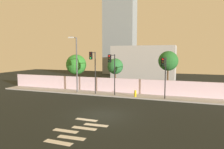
{
  "coord_description": "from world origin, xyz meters",
  "views": [
    {
      "loc": [
        6.33,
        -15.56,
        5.12
      ],
      "look_at": [
        -1.47,
        6.5,
        2.74
      ],
      "focal_mm": 33.09,
      "sensor_mm": 36.0,
      "label": 1
    }
  ],
  "objects_px": {
    "street_lamp_curbside": "(76,60)",
    "roadside_tree_midright": "(168,61)",
    "roadside_tree_leftmost": "(76,65)",
    "traffic_light_right": "(164,69)",
    "roadside_tree_midleft": "(115,66)",
    "traffic_light_center": "(112,66)",
    "fire_hydrant": "(135,93)",
    "traffic_light_left": "(93,64)"
  },
  "relations": [
    {
      "from": "traffic_light_right",
      "to": "roadside_tree_midleft",
      "type": "bearing_deg",
      "value": 150.33
    },
    {
      "from": "street_lamp_curbside",
      "to": "fire_hydrant",
      "type": "bearing_deg",
      "value": -0.33
    },
    {
      "from": "traffic_light_left",
      "to": "roadside_tree_midright",
      "type": "relative_size",
      "value": 0.95
    },
    {
      "from": "roadside_tree_midright",
      "to": "traffic_light_left",
      "type": "bearing_deg",
      "value": -157.66
    },
    {
      "from": "street_lamp_curbside",
      "to": "roadside_tree_leftmost",
      "type": "bearing_deg",
      "value": 119.02
    },
    {
      "from": "traffic_light_left",
      "to": "traffic_light_right",
      "type": "bearing_deg",
      "value": -2.29
    },
    {
      "from": "roadside_tree_midleft",
      "to": "traffic_light_center",
      "type": "bearing_deg",
      "value": -77.36
    },
    {
      "from": "fire_hydrant",
      "to": "roadside_tree_leftmost",
      "type": "relative_size",
      "value": 0.16
    },
    {
      "from": "roadside_tree_midleft",
      "to": "fire_hydrant",
      "type": "bearing_deg",
      "value": -41.44
    },
    {
      "from": "traffic_light_right",
      "to": "roadside_tree_midleft",
      "type": "distance_m",
      "value": 7.71
    },
    {
      "from": "traffic_light_center",
      "to": "street_lamp_curbside",
      "type": "bearing_deg",
      "value": 173.63
    },
    {
      "from": "traffic_light_center",
      "to": "street_lamp_curbside",
      "type": "height_order",
      "value": "street_lamp_curbside"
    },
    {
      "from": "traffic_light_left",
      "to": "roadside_tree_leftmost",
      "type": "relative_size",
      "value": 1.04
    },
    {
      "from": "fire_hydrant",
      "to": "roadside_tree_midleft",
      "type": "distance_m",
      "value": 5.44
    },
    {
      "from": "traffic_light_left",
      "to": "roadside_tree_midleft",
      "type": "bearing_deg",
      "value": 64.59
    },
    {
      "from": "street_lamp_curbside",
      "to": "roadside_tree_midright",
      "type": "distance_m",
      "value": 11.45
    },
    {
      "from": "traffic_light_right",
      "to": "fire_hydrant",
      "type": "bearing_deg",
      "value": 166.96
    },
    {
      "from": "traffic_light_left",
      "to": "roadside_tree_leftmost",
      "type": "height_order",
      "value": "traffic_light_left"
    },
    {
      "from": "street_lamp_curbside",
      "to": "fire_hydrant",
      "type": "xyz_separation_m",
      "value": [
        7.69,
        -0.04,
        -3.72
      ]
    },
    {
      "from": "traffic_light_left",
      "to": "traffic_light_right",
      "type": "relative_size",
      "value": 1.14
    },
    {
      "from": "roadside_tree_leftmost",
      "to": "roadside_tree_midleft",
      "type": "xyz_separation_m",
      "value": [
        5.89,
        0.0,
        -0.14
      ]
    },
    {
      "from": "traffic_light_left",
      "to": "roadside_tree_leftmost",
      "type": "xyz_separation_m",
      "value": [
        -4.24,
        3.48,
        -0.35
      ]
    },
    {
      "from": "traffic_light_center",
      "to": "roadside_tree_midleft",
      "type": "height_order",
      "value": "traffic_light_center"
    },
    {
      "from": "street_lamp_curbside",
      "to": "traffic_light_center",
      "type": "bearing_deg",
      "value": -6.37
    },
    {
      "from": "street_lamp_curbside",
      "to": "roadside_tree_leftmost",
      "type": "distance_m",
      "value": 3.54
    },
    {
      "from": "traffic_light_left",
      "to": "street_lamp_curbside",
      "type": "distance_m",
      "value": 2.63
    },
    {
      "from": "traffic_light_center",
      "to": "traffic_light_left",
      "type": "bearing_deg",
      "value": 177.58
    },
    {
      "from": "roadside_tree_midright",
      "to": "roadside_tree_leftmost",
      "type": "bearing_deg",
      "value": -180.0
    },
    {
      "from": "traffic_light_left",
      "to": "roadside_tree_midleft",
      "type": "height_order",
      "value": "traffic_light_left"
    },
    {
      "from": "street_lamp_curbside",
      "to": "fire_hydrant",
      "type": "height_order",
      "value": "street_lamp_curbside"
    },
    {
      "from": "traffic_light_right",
      "to": "street_lamp_curbside",
      "type": "relative_size",
      "value": 0.65
    },
    {
      "from": "traffic_light_right",
      "to": "roadside_tree_midright",
      "type": "distance_m",
      "value": 3.88
    },
    {
      "from": "roadside_tree_leftmost",
      "to": "roadside_tree_midright",
      "type": "xyz_separation_m",
      "value": [
        12.72,
        0.0,
        0.66
      ]
    },
    {
      "from": "traffic_light_right",
      "to": "fire_hydrant",
      "type": "xyz_separation_m",
      "value": [
        -3.22,
        0.75,
        -2.94
      ]
    },
    {
      "from": "traffic_light_left",
      "to": "roadside_tree_midright",
      "type": "xyz_separation_m",
      "value": [
        8.48,
        3.48,
        0.31
      ]
    },
    {
      "from": "street_lamp_curbside",
      "to": "roadside_tree_midright",
      "type": "height_order",
      "value": "street_lamp_curbside"
    },
    {
      "from": "street_lamp_curbside",
      "to": "roadside_tree_midright",
      "type": "relative_size",
      "value": 1.29
    },
    {
      "from": "roadside_tree_midleft",
      "to": "street_lamp_curbside",
      "type": "bearing_deg",
      "value": -144.31
    },
    {
      "from": "traffic_light_center",
      "to": "traffic_light_right",
      "type": "height_order",
      "value": "traffic_light_center"
    },
    {
      "from": "traffic_light_right",
      "to": "roadside_tree_leftmost",
      "type": "relative_size",
      "value": 0.91
    },
    {
      "from": "traffic_light_right",
      "to": "fire_hydrant",
      "type": "relative_size",
      "value": 5.84
    },
    {
      "from": "street_lamp_curbside",
      "to": "roadside_tree_leftmost",
      "type": "relative_size",
      "value": 1.4
    }
  ]
}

